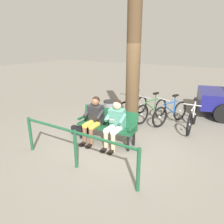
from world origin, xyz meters
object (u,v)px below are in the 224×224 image
(bicycle_silver, at_px, (152,110))
(bench, at_px, (108,123))
(bicycle_green, at_px, (133,107))
(tree_trunk, at_px, (133,62))
(handbag, at_px, (77,130))
(person_reading, at_px, (115,121))
(bicycle_orange, at_px, (192,118))
(person_companion, at_px, (94,117))
(bicycle_blue, at_px, (170,113))
(litter_bin, at_px, (110,113))

(bicycle_silver, bearing_deg, bench, 5.06)
(bicycle_silver, height_order, bicycle_green, same)
(bench, distance_m, bicycle_silver, 2.12)
(tree_trunk, bearing_deg, bicycle_silver, -103.43)
(handbag, bearing_deg, bicycle_silver, -123.69)
(person_reading, height_order, bicycle_orange, person_reading)
(person_reading, height_order, handbag, person_reading)
(bicycle_orange, bearing_deg, bench, -44.11)
(person_companion, bearing_deg, tree_trunk, -114.49)
(bicycle_blue, distance_m, bicycle_silver, 0.63)
(bicycle_silver, bearing_deg, person_companion, -1.60)
(handbag, height_order, bicycle_orange, bicycle_orange)
(tree_trunk, distance_m, bicycle_green, 2.02)
(bicycle_orange, bearing_deg, handbag, -55.23)
(tree_trunk, bearing_deg, person_reading, 95.72)
(bicycle_orange, relative_size, bicycle_green, 1.02)
(bicycle_green, bearing_deg, bicycle_silver, 99.67)
(bicycle_blue, relative_size, bicycle_silver, 0.97)
(litter_bin, xyz_separation_m, bicycle_green, (-0.33, -1.03, -0.03))
(person_reading, relative_size, tree_trunk, 0.30)
(bench, distance_m, handbag, 1.07)
(person_companion, xyz_separation_m, bicycle_orange, (-2.10, -2.13, -0.30))
(bench, distance_m, person_companion, 0.39)
(tree_trunk, bearing_deg, handbag, 43.40)
(bicycle_blue, bearing_deg, bicycle_orange, 101.22)
(person_reading, distance_m, tree_trunk, 1.80)
(person_companion, xyz_separation_m, bicycle_silver, (-0.77, -2.24, -0.30))
(bench, relative_size, litter_bin, 2.08)
(person_companion, xyz_separation_m, bicycle_blue, (-1.39, -2.27, -0.30))
(bicycle_orange, bearing_deg, person_companion, -46.41)
(handbag, distance_m, litter_bin, 1.27)
(bench, bearing_deg, bicycle_orange, -133.40)
(bicycle_orange, xyz_separation_m, bicycle_green, (2.03, -0.14, 0.00))
(person_reading, bearing_deg, bicycle_green, -76.83)
(tree_trunk, height_order, bicycle_orange, tree_trunk)
(person_reading, distance_m, bicycle_blue, 2.40)
(person_reading, relative_size, person_companion, 1.00)
(handbag, bearing_deg, bench, -174.28)
(bench, bearing_deg, litter_bin, -62.49)
(bicycle_blue, bearing_deg, tree_trunk, -16.49)
(tree_trunk, relative_size, bicycle_silver, 2.48)
(handbag, relative_size, bicycle_blue, 0.19)
(person_companion, height_order, bicycle_silver, person_companion)
(tree_trunk, distance_m, bicycle_blue, 2.15)
(tree_trunk, distance_m, bicycle_orange, 2.47)
(bench, distance_m, bicycle_blue, 2.37)
(bicycle_silver, bearing_deg, litter_bin, -28.77)
(litter_bin, bearing_deg, bicycle_silver, -136.12)
(person_companion, bearing_deg, bicycle_silver, -110.03)
(tree_trunk, xyz_separation_m, bicycle_orange, (-1.58, -0.93, -1.65))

